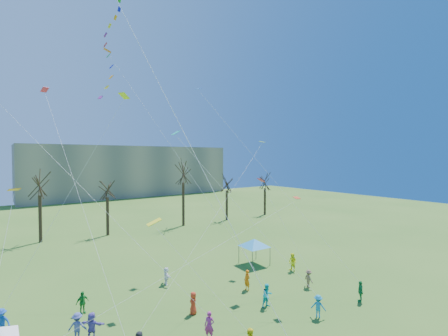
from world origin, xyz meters
TOP-DOWN VIEW (x-y plane):
  - distant_building at (22.00, 82.00)m, footprint 60.00×14.00m
  - bare_tree_row at (2.45, 35.49)m, footprint 67.62×8.61m
  - big_box_kite at (-5.39, 8.23)m, footprint 3.43×7.36m
  - canopy_tent_blue at (10.99, 13.30)m, footprint 3.72×3.72m
  - festival_crowd at (-2.00, 6.98)m, footprint 26.88×15.41m
  - small_kites_aloft at (-0.72, 11.69)m, footprint 25.78×19.68m

SIDE VIEW (x-z plane):
  - festival_crowd at x=-2.00m, z-range -0.06..1.80m
  - canopy_tent_blue at x=10.99m, z-range 0.97..3.77m
  - bare_tree_row at x=2.45m, z-range 1.24..12.77m
  - distant_building at x=22.00m, z-range 0.00..15.00m
  - small_kites_aloft at x=-0.72m, z-range -3.16..29.21m
  - big_box_kite at x=-5.39m, z-range 6.43..31.22m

